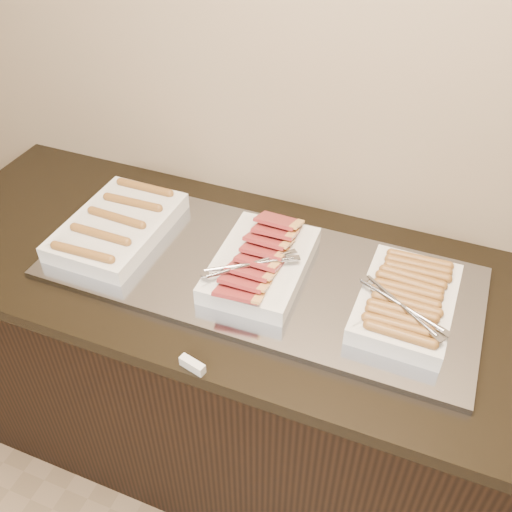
{
  "coord_description": "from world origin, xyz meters",
  "views": [
    {
      "loc": [
        0.45,
        1.04,
        1.98
      ],
      "look_at": [
        0.01,
        2.13,
        0.97
      ],
      "focal_mm": 40.0,
      "sensor_mm": 36.0,
      "label": 1
    }
  ],
  "objects_px": {
    "warming_tray": "(259,273)",
    "dish_right": "(406,301)",
    "counter": "(252,373)",
    "dish_center": "(260,263)",
    "dish_left": "(118,225)"
  },
  "relations": [
    {
      "from": "dish_center",
      "to": "counter",
      "type": "bearing_deg",
      "value": 170.34
    },
    {
      "from": "warming_tray",
      "to": "dish_left",
      "type": "xyz_separation_m",
      "value": [
        -0.45,
        -0.0,
        0.04
      ]
    },
    {
      "from": "warming_tray",
      "to": "counter",
      "type": "bearing_deg",
      "value": 180.0
    },
    {
      "from": "dish_left",
      "to": "dish_right",
      "type": "height_order",
      "value": "dish_right"
    },
    {
      "from": "warming_tray",
      "to": "dish_center",
      "type": "bearing_deg",
      "value": -36.96
    },
    {
      "from": "dish_center",
      "to": "dish_right",
      "type": "relative_size",
      "value": 1.1
    },
    {
      "from": "dish_right",
      "to": "dish_center",
      "type": "bearing_deg",
      "value": -179.08
    },
    {
      "from": "dish_center",
      "to": "warming_tray",
      "type": "bearing_deg",
      "value": 141.2
    },
    {
      "from": "warming_tray",
      "to": "dish_right",
      "type": "distance_m",
      "value": 0.41
    },
    {
      "from": "counter",
      "to": "dish_left",
      "type": "xyz_separation_m",
      "value": [
        -0.43,
        -0.0,
        0.5
      ]
    },
    {
      "from": "counter",
      "to": "dish_center",
      "type": "distance_m",
      "value": 0.5
    },
    {
      "from": "dish_left",
      "to": "dish_center",
      "type": "bearing_deg",
      "value": 0.05
    },
    {
      "from": "dish_center",
      "to": "dish_right",
      "type": "bearing_deg",
      "value": -1.83
    },
    {
      "from": "dish_left",
      "to": "dish_center",
      "type": "xyz_separation_m",
      "value": [
        0.46,
        -0.0,
        0.01
      ]
    },
    {
      "from": "counter",
      "to": "warming_tray",
      "type": "height_order",
      "value": "warming_tray"
    }
  ]
}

